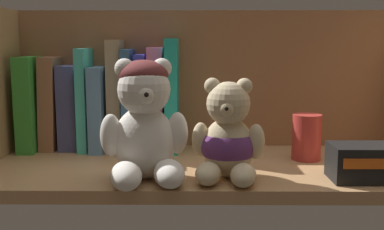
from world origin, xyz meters
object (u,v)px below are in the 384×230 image
Objects in this scene: small_product_box at (366,162)px; book_2 at (72,107)px; book_0 at (35,102)px; book_7 at (142,102)px; teddy_bear_larger at (145,123)px; book_1 at (53,103)px; book_3 at (87,99)px; book_4 at (102,107)px; book_6 at (131,99)px; teddy_bear_smaller at (228,139)px; book_5 at (117,95)px; book_9 at (173,94)px; book_8 at (157,98)px; pillar_candle at (307,137)px.

book_2 is at bearing 156.47° from small_product_box.
book_0 is 21.09cm from book_7.
teddy_bear_larger reaches higher than small_product_box.
book_3 is at bearing 0.00° from book_1.
book_4 is 8.04cm from book_7.
teddy_bear_smaller is at bearing -49.85° from book_6.
book_3 is at bearing 180.00° from book_5.
book_3 is (3.16, 0.00, 1.62)cm from book_2.
book_6 reaches higher than book_0.
teddy_bear_larger is (20.44, -21.79, -0.28)cm from book_1.
book_3 is 0.92× the size of book_9.
book_0 is 0.92× the size of book_3.
small_product_box is at bearing -20.82° from book_0.
book_8 reaches higher than book_2.
book_8 is 2.43× the size of pillar_candle.
book_2 is at bearing 144.41° from teddy_bear_smaller.
book_8 is at bearing 0.00° from book_5.
book_6 is (2.60, 0.00, -0.85)cm from book_5.
book_7 is at bearing 0.00° from book_2.
book_1 is at bearing 169.05° from pillar_candle.
book_1 is 0.91× the size of book_8.
pillar_candle is (40.81, -9.23, -5.70)cm from book_3.
small_product_box is (5.98, -12.52, -1.35)cm from pillar_candle.
book_7 is at bearing 0.00° from book_0.
book_7 is at bearing 148.94° from small_product_box.
book_4 is (9.58, 0.00, -0.91)cm from book_1.
book_4 is 3.99cm from book_5.
book_1 is 0.98× the size of teddy_bear_larger.
book_7 is 0.86× the size of book_9.
book_8 is 3.21cm from book_9.
book_5 is 1.09× the size of book_6.
book_4 reaches higher than teddy_bear_smaller.
book_2 is 45.12cm from pillar_candle.
book_8 is 21.82cm from teddy_bear_larger.
small_product_box is (20.72, -0.82, -3.32)cm from teddy_bear_smaller.
book_9 reaches higher than book_2.
book_9 reaches higher than teddy_bear_larger.
book_7 reaches higher than teddy_bear_larger.
book_0 is 1.01× the size of book_1.
book_3 is 1.06× the size of book_7.
book_1 is 1.10× the size of book_2.
book_2 is 0.77× the size of book_5.
book_3 reaches higher than pillar_candle.
book_1 is at bearing 180.00° from book_2.
book_6 reaches higher than small_product_box.
pillar_candle is (34.99, -9.23, -6.49)cm from book_5.
book_3 is at bearing 180.00° from book_8.
teddy_bear_smaller is 1.89× the size of pillar_candle.
teddy_bear_larger is at bearing -155.23° from pillar_candle.
pillar_candle is (27.23, 12.56, -4.61)cm from teddy_bear_larger.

